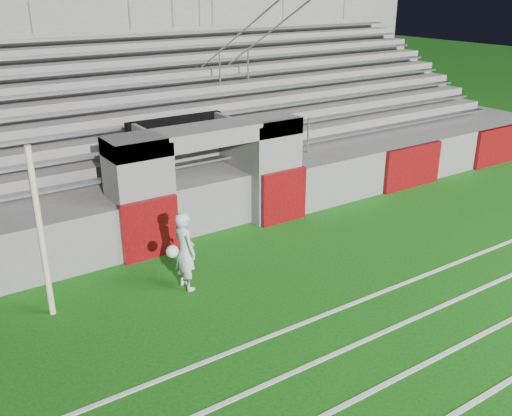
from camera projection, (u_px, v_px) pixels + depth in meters
ground at (298, 290)px, 11.27m from camera, size 90.00×90.00×0.00m
field_post at (41, 234)px, 9.88m from camera, size 0.11×0.11×3.19m
stadium_structure at (134, 133)px, 16.87m from camera, size 26.00×8.48×5.42m
goalkeeper_with_ball at (185, 251)px, 11.05m from camera, size 0.69×0.62×1.61m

